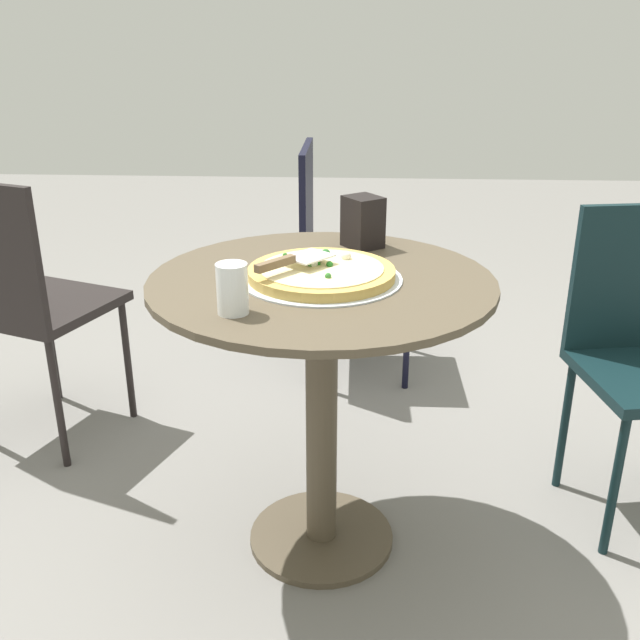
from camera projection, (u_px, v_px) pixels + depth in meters
ground_plane at (321, 539)px, 1.94m from camera, size 10.00×10.00×0.00m
patio_table at (322, 355)px, 1.74m from camera, size 0.81×0.81×0.74m
pizza_on_tray at (320, 273)px, 1.65m from camera, size 0.37×0.37×0.05m
pizza_server at (291, 260)px, 1.61m from camera, size 0.19×0.17×0.02m
drinking_cup at (232, 289)px, 1.44m from camera, size 0.06×0.06×0.10m
napkin_dispenser at (363, 222)px, 1.87m from camera, size 0.12×0.12×0.13m
patio_chair_far at (23, 293)px, 2.21m from camera, size 0.51×0.51×0.89m
patio_chair_corner at (338, 245)px, 2.75m from camera, size 0.43×0.43×0.88m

